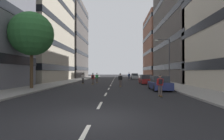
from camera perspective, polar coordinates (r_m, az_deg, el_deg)
name	(u,v)px	position (r m, az deg, el deg)	size (l,w,h in m)	color
ground_plane	(113,82)	(35.33, 0.20, -3.76)	(166.97, 166.97, 0.00)	black
sidewalk_left	(74,80)	(40.01, -12.24, -3.27)	(3.95, 76.53, 0.14)	gray
sidewalk_right	(153,80)	(39.53, 13.12, -3.30)	(3.95, 76.53, 0.14)	gray
lane_markings	(113,81)	(35.51, 0.21, -3.74)	(0.16, 62.20, 0.01)	silver
building_left_mid	(22,27)	(43.38, -27.28, 12.25)	(17.96, 20.39, 22.91)	#B2A893
building_left_far	(57,41)	(63.65, -17.28, 9.12)	(17.96, 19.90, 25.08)	#4C4744
building_right_mid	(208,22)	(42.57, 28.57, 13.56)	(17.96, 22.59, 24.43)	#4C4744
building_right_far	(173,47)	(62.64, 19.31, 7.20)	(17.96, 17.40, 20.57)	brown
parked_car_near	(159,84)	(19.63, 15.14, -4.29)	(1.82, 4.40, 1.52)	navy
parked_car_mid	(146,80)	(28.84, 10.88, -3.09)	(1.82, 4.40, 1.52)	maroon
parked_car_far	(134,76)	(48.09, 7.29, -2.06)	(1.82, 4.40, 1.52)	#B2B7BF
street_tree_near	(32,34)	(22.29, -24.61, 10.56)	(4.92, 4.92, 8.60)	#4C3823
streetlamp_right	(167,56)	(26.02, 17.33, 4.22)	(2.13, 0.30, 6.50)	#3F3F44
skater_0	(83,77)	(29.73, -9.42, -2.41)	(0.55, 0.91, 1.78)	brown
skater_1	(160,84)	(14.66, 15.36, -4.34)	(0.53, 0.90, 1.78)	brown
skater_2	(129,76)	(44.14, 5.55, -1.79)	(0.56, 0.92, 1.78)	brown
skater_3	(97,77)	(31.44, -4.92, -2.37)	(0.56, 0.92, 1.78)	brown
skater_4	(120,79)	(23.40, 2.72, -3.00)	(0.54, 0.91, 1.78)	brown
skater_5	(93,78)	(27.87, -6.25, -2.54)	(0.55, 0.91, 1.78)	brown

